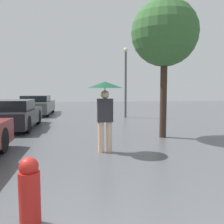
% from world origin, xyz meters
% --- Properties ---
extents(pedestrian, '(0.93, 0.93, 1.85)m').
position_xyz_m(pedestrian, '(0.22, 4.80, 1.40)').
color(pedestrian, beige).
rests_on(pedestrian, ground_plane).
extents(parked_car_middle, '(1.64, 3.96, 1.20)m').
position_xyz_m(parked_car_middle, '(-3.14, 9.18, 0.57)').
color(parked_car_middle, black).
rests_on(parked_car_middle, ground_plane).
extents(parked_car_farthest, '(1.86, 4.48, 1.23)m').
position_xyz_m(parked_car_farthest, '(-3.22, 15.02, 0.59)').
color(parked_car_farthest, '#4C514C').
rests_on(parked_car_farthest, ground_plane).
extents(tree, '(2.23, 2.23, 4.63)m').
position_xyz_m(tree, '(2.38, 6.57, 3.49)').
color(tree, '#38281E').
rests_on(tree, ground_plane).
extents(street_lamp, '(0.25, 0.25, 3.98)m').
position_xyz_m(street_lamp, '(2.18, 12.60, 2.27)').
color(street_lamp, '#515456').
rests_on(street_lamp, ground_plane).
extents(fire_hydrant, '(0.26, 0.26, 0.86)m').
position_xyz_m(fire_hydrant, '(-1.04, 1.38, 0.43)').
color(fire_hydrant, '#B21E19').
rests_on(fire_hydrant, ground_plane).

